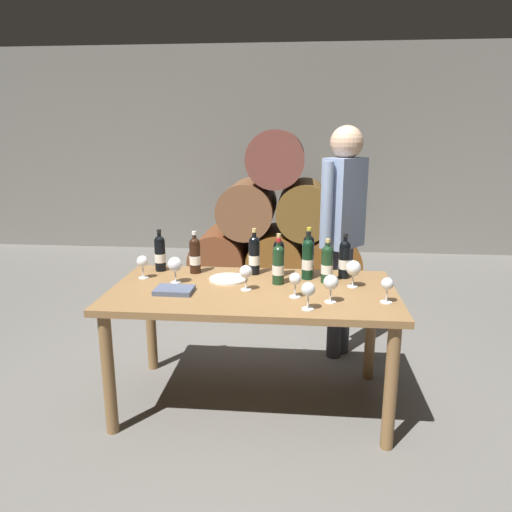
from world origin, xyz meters
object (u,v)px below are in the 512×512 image
at_px(dining_table, 253,303).
at_px(wine_glass_6, 331,283).
at_px(wine_bottle_1, 308,259).
at_px(wine_glass_0, 246,273).
at_px(wine_glass_2, 175,265).
at_px(sommelier_presenting, 343,221).
at_px(wine_bottle_0, 327,264).
at_px(wine_bottle_8, 279,258).
at_px(wine_bottle_4, 278,264).
at_px(wine_glass_7, 353,268).
at_px(serving_plate, 228,279).
at_px(wine_glass_3, 308,290).
at_px(tasting_notebook, 174,290).
at_px(wine_bottle_5, 309,254).
at_px(wine_bottle_7, 160,253).
at_px(wine_bottle_6, 344,259).
at_px(wine_bottle_2, 254,255).
at_px(wine_bottle_3, 195,255).
at_px(wine_glass_4, 387,285).
at_px(wine_glass_5, 295,280).
at_px(wine_glass_1, 142,262).

bearing_deg(dining_table, wine_glass_6, -24.10).
bearing_deg(wine_bottle_1, wine_glass_0, -144.25).
relative_size(wine_glass_2, sommelier_presenting, 0.10).
height_order(wine_bottle_0, wine_bottle_8, wine_bottle_8).
height_order(wine_glass_2, sommelier_presenting, sommelier_presenting).
xyz_separation_m(wine_bottle_0, wine_bottle_8, (-0.30, 0.11, 0.00)).
bearing_deg(wine_bottle_4, wine_glass_7, -2.65).
bearing_deg(serving_plate, dining_table, -42.09).
bearing_deg(wine_bottle_8, wine_bottle_1, -14.44).
relative_size(wine_glass_3, wine_glass_7, 0.91).
bearing_deg(tasting_notebook, wine_bottle_8, 34.80).
height_order(wine_bottle_5, wine_glass_2, wine_bottle_5).
bearing_deg(wine_bottle_5, wine_bottle_7, -179.91).
bearing_deg(sommelier_presenting, wine_bottle_8, -133.18).
relative_size(wine_bottle_6, wine_glass_2, 1.76).
xyz_separation_m(dining_table, sommelier_presenting, (0.58, 0.75, 0.37)).
bearing_deg(wine_glass_3, wine_glass_0, 141.12).
relative_size(wine_bottle_2, wine_bottle_5, 0.97).
bearing_deg(wine_glass_6, tasting_notebook, 174.64).
bearing_deg(wine_bottle_3, wine_bottle_4, -18.53).
bearing_deg(dining_table, wine_glass_7, 8.45).
bearing_deg(wine_bottle_2, dining_table, -85.97).
xyz_separation_m(wine_bottle_2, wine_glass_4, (0.78, -0.48, -0.03)).
height_order(wine_bottle_1, wine_glass_3, wine_bottle_1).
height_order(wine_bottle_4, wine_glass_3, wine_bottle_4).
relative_size(dining_table, wine_bottle_0, 6.13).
bearing_deg(wine_glass_5, sommelier_presenting, 69.56).
relative_size(wine_bottle_5, wine_glass_5, 2.19).
height_order(wine_glass_3, sommelier_presenting, sommelier_presenting).
distance_m(wine_bottle_3, wine_glass_5, 0.79).
bearing_deg(wine_glass_0, wine_glass_7, 10.62).
distance_m(wine_bottle_0, wine_glass_3, 0.50).
bearing_deg(wine_glass_0, wine_glass_5, -19.39).
distance_m(wine_bottle_2, wine_bottle_6, 0.58).
relative_size(dining_table, wine_glass_5, 11.82).
xyz_separation_m(wine_glass_3, wine_glass_4, (0.43, 0.15, -0.00)).
distance_m(wine_bottle_3, wine_glass_6, 1.00).
bearing_deg(serving_plate, wine_bottle_0, 0.86).
xyz_separation_m(wine_glass_1, serving_plate, (0.55, 0.01, -0.10)).
bearing_deg(wine_glass_0, wine_bottle_2, 87.25).
bearing_deg(sommelier_presenting, wine_glass_3, -103.54).
height_order(wine_bottle_1, wine_bottle_7, wine_bottle_1).
relative_size(wine_glass_6, sommelier_presenting, 0.09).
bearing_deg(wine_glass_7, wine_glass_4, -59.28).
bearing_deg(dining_table, wine_bottle_4, 36.98).
relative_size(wine_bottle_8, wine_glass_3, 1.87).
relative_size(wine_bottle_7, serving_plate, 1.18).
height_order(wine_bottle_5, wine_glass_4, wine_bottle_5).
height_order(wine_bottle_6, tasting_notebook, wine_bottle_6).
bearing_deg(wine_bottle_2, sommelier_presenting, 36.26).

